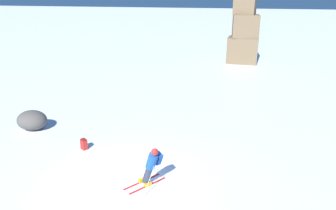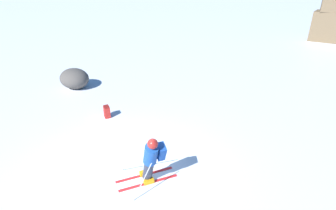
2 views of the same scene
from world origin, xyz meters
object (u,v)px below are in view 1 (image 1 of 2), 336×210
object	(u,v)px
rock_pillar	(244,32)
spare_backpack	(84,144)
exposed_boulder_1	(32,120)
skier	(151,165)

from	to	relation	value
rock_pillar	spare_backpack	world-z (taller)	rock_pillar
rock_pillar	exposed_boulder_1	bearing A→B (deg)	-114.51
rock_pillar	exposed_boulder_1	distance (m)	22.77
rock_pillar	exposed_boulder_1	size ratio (longest dim) A/B	4.67
spare_backpack	skier	bearing A→B (deg)	-176.93
skier	exposed_boulder_1	size ratio (longest dim) A/B	1.11
skier	exposed_boulder_1	bearing A→B (deg)	-171.21
skier	rock_pillar	size ratio (longest dim) A/B	0.24
skier	spare_backpack	distance (m)	4.53
spare_backpack	exposed_boulder_1	size ratio (longest dim) A/B	0.32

